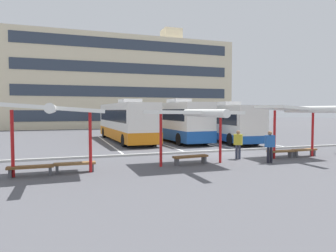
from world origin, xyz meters
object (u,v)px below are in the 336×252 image
(waiting_shelter_1, at_px, (194,113))
(waiting_shelter_0, at_px, (52,110))
(bench_1, at_px, (75,165))
(waiting_shelter_2, at_px, (298,110))
(bench_4, at_px, (304,151))
(bench_3, at_px, (281,152))
(coach_bus_2, at_px, (220,122))
(coach_bus_0, at_px, (126,122))
(coach_bus_1, at_px, (172,121))
(bench_0, at_px, (31,168))
(waiting_passenger_0, at_px, (238,143))
(bench_2, at_px, (191,158))
(waiting_passenger_1, at_px, (270,144))

(waiting_shelter_1, bearing_deg, waiting_shelter_0, -177.39)
(bench_1, xyz_separation_m, waiting_shelter_2, (12.41, 0.13, 2.44))
(bench_4, bearing_deg, waiting_shelter_2, -156.21)
(waiting_shelter_2, bearing_deg, bench_3, 161.36)
(coach_bus_2, relative_size, waiting_shelter_2, 2.78)
(coach_bus_0, relative_size, waiting_shelter_0, 2.70)
(coach_bus_1, distance_m, bench_0, 17.01)
(coach_bus_2, bearing_deg, bench_1, -140.32)
(bench_3, xyz_separation_m, waiting_passenger_0, (-2.54, 0.50, 0.61))
(waiting_shelter_0, height_order, waiting_shelter_1, waiting_shelter_0)
(coach_bus_0, bearing_deg, waiting_passenger_0, -71.78)
(coach_bus_0, xyz_separation_m, bench_2, (0.80, -12.93, -1.38))
(bench_1, bearing_deg, bench_2, 2.53)
(bench_3, xyz_separation_m, waiting_passenger_1, (-1.66, -1.18, 0.65))
(bench_3, bearing_deg, waiting_passenger_1, -144.55)
(waiting_shelter_0, xyz_separation_m, bench_1, (0.90, 0.45, -2.47))
(bench_0, distance_m, waiting_passenger_0, 10.85)
(waiting_shelter_2, xyz_separation_m, waiting_passenger_1, (-2.56, -0.88, -1.79))
(waiting_shelter_0, bearing_deg, bench_1, 26.80)
(waiting_shelter_1, bearing_deg, waiting_passenger_1, -8.28)
(waiting_passenger_0, bearing_deg, waiting_shelter_0, -172.00)
(bench_2, height_order, waiting_shelter_2, waiting_shelter_2)
(bench_0, bearing_deg, waiting_passenger_1, -2.46)
(coach_bus_1, distance_m, waiting_passenger_1, 13.43)
(coach_bus_1, bearing_deg, waiting_shelter_1, -105.20)
(waiting_shelter_0, xyz_separation_m, waiting_shelter_2, (13.31, 0.58, -0.03))
(coach_bus_0, distance_m, bench_0, 15.10)
(waiting_shelter_1, xyz_separation_m, bench_2, (0.00, 0.41, -2.28))
(bench_2, distance_m, bench_4, 7.57)
(coach_bus_2, bearing_deg, coach_bus_1, 159.30)
(bench_3, distance_m, waiting_passenger_1, 2.14)
(coach_bus_1, height_order, waiting_passenger_0, coach_bus_1)
(bench_1, xyz_separation_m, bench_4, (13.31, 0.52, -0.00))
(waiting_shelter_0, distance_m, bench_3, 12.68)
(coach_bus_2, relative_size, bench_4, 7.08)
(bench_1, xyz_separation_m, bench_3, (11.51, 0.43, -0.00))
(bench_0, bearing_deg, coach_bus_0, 63.36)
(coach_bus_1, height_order, bench_1, coach_bus_1)
(coach_bus_2, relative_size, waiting_passenger_1, 7.09)
(bench_2, bearing_deg, waiting_passenger_1, -13.72)
(coach_bus_1, xyz_separation_m, bench_0, (-11.02, -12.89, -1.40))
(waiting_shelter_2, bearing_deg, waiting_shelter_0, -177.50)
(coach_bus_1, relative_size, bench_4, 7.04)
(coach_bus_1, relative_size, bench_3, 7.27)
(bench_3, bearing_deg, bench_1, -177.86)
(coach_bus_2, relative_size, bench_1, 6.66)
(bench_2, distance_m, bench_3, 5.77)
(bench_1, bearing_deg, coach_bus_1, 53.91)
(coach_bus_0, relative_size, coach_bus_2, 1.01)
(coach_bus_0, height_order, bench_0, coach_bus_0)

